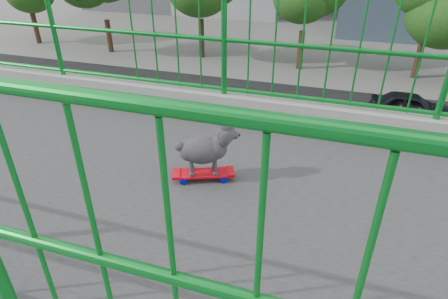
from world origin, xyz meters
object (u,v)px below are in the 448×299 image
skateboard (203,174)px  car_4 (410,106)px  car_0 (231,239)px  car_3 (417,132)px  car_7 (267,142)px  poodle (206,148)px

skateboard → car_4: 20.16m
skateboard → car_4: skateboard is taller
car_0 → car_3: 11.44m
car_7 → poodle: bearing=-171.7°
skateboard → car_7: size_ratio=0.11×
poodle → car_7: poodle is taller
car_0 → car_4: bearing=154.1°
skateboard → poodle: (-0.01, 0.03, 0.24)m
skateboard → car_0: skateboard is taller
car_0 → car_7: bearing=-177.5°
poodle → car_0: size_ratio=0.11×
skateboard → car_3: 17.28m
poodle → car_3: bearing=140.6°
car_4 → car_7: car_4 is taller
car_0 → car_3: bearing=147.0°
poodle → car_7: size_ratio=0.10×
poodle → car_3: 17.36m
skateboard → poodle: size_ratio=1.08×
car_3 → car_4: car_4 is taller
poodle → car_4: (-18.52, 4.73, -6.58)m
poodle → car_7: bearing=166.1°
skateboard → car_7: bearing=165.9°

